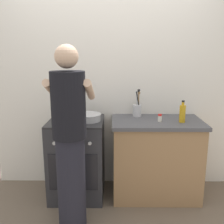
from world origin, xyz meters
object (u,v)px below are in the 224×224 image
object	(u,v)px
mixing_bowl	(88,117)
oil_bottle	(182,113)
stove_range	(77,158)
pot	(64,113)
person	(70,141)
utensil_crock	(137,108)
spice_bottle	(160,118)

from	to	relation	value
mixing_bowl	oil_bottle	world-z (taller)	oil_bottle
stove_range	pot	world-z (taller)	pot
stove_range	person	world-z (taller)	person
stove_range	pot	bearing A→B (deg)	164.84
mixing_bowl	stove_range	bearing A→B (deg)	169.22
mixing_bowl	oil_bottle	xyz separation A→B (m)	(1.01, -0.04, 0.05)
mixing_bowl	person	size ratio (longest dim) A/B	0.17
person	pot	bearing A→B (deg)	105.37
pot	utensil_crock	bearing A→B (deg)	9.77
pot	utensil_crock	size ratio (longest dim) A/B	0.78
utensil_crock	stove_range	bearing A→B (deg)	-165.33
stove_range	mixing_bowl	xyz separation A→B (m)	(0.14, -0.03, 0.49)
stove_range	spice_bottle	world-z (taller)	spice_bottle
stove_range	person	distance (m)	0.71
mixing_bowl	oil_bottle	distance (m)	1.02
pot	person	world-z (taller)	person
pot	mixing_bowl	world-z (taller)	pot
spice_bottle	person	distance (m)	1.04
stove_range	utensil_crock	xyz separation A→B (m)	(0.69, 0.18, 0.55)
mixing_bowl	person	world-z (taller)	person
mixing_bowl	pot	bearing A→B (deg)	167.01
person	stove_range	bearing A→B (deg)	93.03
mixing_bowl	person	distance (m)	0.57
stove_range	mixing_bowl	world-z (taller)	mixing_bowl
pot	oil_bottle	distance (m)	1.30
utensil_crock	oil_bottle	xyz separation A→B (m)	(0.46, -0.25, -0.00)
stove_range	pot	size ratio (longest dim) A/B	3.51
utensil_crock	person	xyz separation A→B (m)	(-0.66, -0.77, -0.14)
stove_range	utensil_crock	bearing A→B (deg)	14.67
spice_bottle	oil_bottle	world-z (taller)	oil_bottle
stove_range	pot	xyz separation A→B (m)	(-0.14, 0.04, 0.52)
pot	mixing_bowl	distance (m)	0.29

